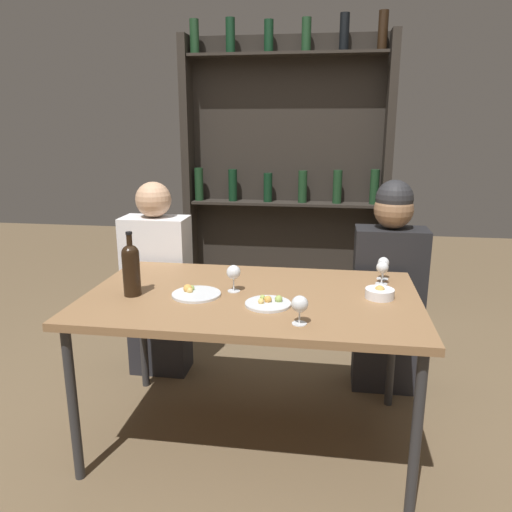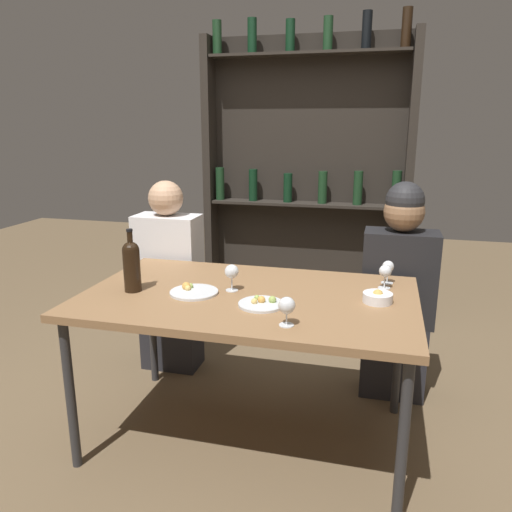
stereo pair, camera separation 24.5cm
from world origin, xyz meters
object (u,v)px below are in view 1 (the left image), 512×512
Objects in this scene: food_plate_1 at (195,293)px; snack_bowl at (380,293)px; wine_glass_3 at (383,264)px; food_plate_0 at (268,303)px; seated_person_right at (388,289)px; wine_glass_0 at (382,268)px; seated_person_left at (158,285)px; wine_glass_2 at (234,273)px; wine_bottle at (131,268)px; wine_glass_1 at (300,305)px.

snack_bowl is at bearing 6.00° from food_plate_1.
wine_glass_3 is 0.71m from food_plate_0.
food_plate_0 is 0.16× the size of seated_person_right.
seated_person_right is (0.07, 0.29, -0.23)m from wine_glass_3.
seated_person_right reaches higher than food_plate_0.
wine_glass_0 reaches higher than food_plate_1.
snack_bowl reaches higher than food_plate_0.
seated_person_left is at bearing 122.42° from food_plate_1.
wine_glass_0 is 0.45m from seated_person_right.
wine_glass_2 is at bearing -44.91° from seated_person_left.
seated_person_left is 0.97× the size of seated_person_right.
wine_glass_0 is at bearing 17.00° from wine_glass_2.
wine_bottle is 1.26m from wine_glass_3.
wine_glass_1 is 1.08m from seated_person_right.
food_plate_0 is (0.19, -0.16, -0.08)m from wine_glass_2.
seated_person_right is at bearing 37.00° from wine_glass_2.
wine_glass_0 is 0.22m from snack_bowl.
food_plate_0 is at bearing -40.40° from wine_glass_2.
seated_person_right reaches higher than seated_person_left.
wine_glass_3 is (0.39, 0.66, 0.00)m from wine_glass_1.
food_plate_0 is 0.17× the size of seated_person_left.
food_plate_1 is 1.72× the size of snack_bowl.
snack_bowl is 0.11× the size of seated_person_right.
food_plate_0 is at bearing -3.33° from wine_bottle.
seated_person_right reaches higher than wine_glass_2.
wine_bottle is at bearing -160.24° from wine_glass_3.
wine_glass_1 is (-0.37, -0.57, -0.00)m from wine_glass_0.
seated_person_right reaches higher than wine_glass_3.
seated_person_right is at bearing 35.19° from food_plate_1.
food_plate_1 is at bearing -161.29° from wine_glass_0.
wine_bottle is at bearing 176.67° from food_plate_0.
wine_glass_0 is at bearing 16.14° from wine_bottle.
wine_glass_1 is at bearing -123.05° from wine_glass_0.
food_plate_1 is (-0.88, -0.30, -0.07)m from wine_glass_0.
wine_glass_3 is at bearing 81.37° from wine_glass_0.
wine_bottle is at bearing 163.53° from wine_glass_1.
snack_bowl is (0.50, 0.17, 0.01)m from food_plate_0.
snack_bowl is at bearing 46.60° from wine_glass_1.
wine_glass_3 is 0.30m from snack_bowl.
wine_glass_2 is at bearing -179.25° from snack_bowl.
seated_person_left is (-0.79, 0.76, -0.20)m from food_plate_0.
wine_glass_3 is at bearing -12.50° from seated_person_left.
wine_glass_2 is 0.79m from wine_glass_3.
wine_glass_1 is 0.26m from food_plate_0.
wine_glass_2 is 0.10× the size of seated_person_right.
wine_glass_0 is at bearing 35.67° from food_plate_0.
wine_glass_2 is (-0.34, 0.36, 0.01)m from wine_glass_1.
wine_bottle is at bearing -173.50° from snack_bowl.
food_plate_0 is (-0.54, -0.46, -0.07)m from wine_glass_3.
wine_glass_2 is at bearing 14.80° from wine_bottle.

